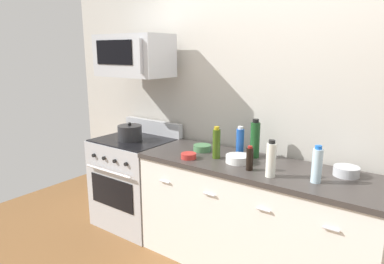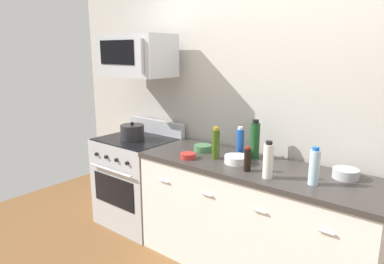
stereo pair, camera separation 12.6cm
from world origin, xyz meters
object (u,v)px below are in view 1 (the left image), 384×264
Objects in this scene: range_oven at (136,181)px; bottle_soy_sauce_dark at (250,159)px; bottle_olive_oil at (216,143)px; bottle_water_clear at (317,165)px; bottle_soda_blue at (240,142)px; bowl_white_ceramic at (238,158)px; bowl_red_small at (189,156)px; bowl_steel_prep at (346,171)px; stockpot at (130,133)px; bottle_vinegar_white at (271,159)px; bottle_wine_green at (255,139)px; bowl_green_glaze at (202,148)px; microwave at (134,56)px.

bottle_soy_sauce_dark is at bearing -6.19° from range_oven.
bottle_olive_oil is 0.84m from bottle_water_clear.
range_oven is 4.19× the size of bottle_soda_blue.
bottle_olive_oil is at bearing -178.14° from bowl_white_ceramic.
bowl_white_ceramic is (0.38, 0.15, 0.01)m from bowl_red_small.
range_oven is 3.96× the size of bottle_olive_oil.
bowl_steel_prep is (0.62, 0.30, -0.05)m from bottle_soy_sauce_dark.
bottle_vinegar_white is at bearing -4.85° from stockpot.
stockpot is at bearing 175.15° from bottle_vinegar_white.
bottle_olive_oil is 1.13× the size of stockpot.
bowl_red_small is at bearing -163.84° from bowl_steel_prep.
bottle_wine_green is (-0.59, 0.27, 0.03)m from bottle_water_clear.
bowl_green_glaze is 0.43m from bowl_white_ceramic.
bowl_white_ceramic reaches higher than bowl_red_small.
bottle_olive_oil reaches higher than bowl_white_ceramic.
bottle_soda_blue reaches higher than bottle_soy_sauce_dark.
bottle_soda_blue is (1.13, 0.10, -0.71)m from microwave.
bowl_green_glaze is 0.81× the size of bowl_white_ceramic.
bottle_soy_sauce_dark is at bearing -70.41° from bottle_wine_green.
bottle_olive_oil reaches higher than bowl_steel_prep.
bottle_vinegar_white is at bearing -37.85° from bottle_soda_blue.
bottle_wine_green reaches higher than bottle_olive_oil.
range_oven is 1.67m from bottle_vinegar_white.
bottle_wine_green reaches higher than bottle_water_clear.
bottle_olive_oil is 1.36× the size of bowl_white_ceramic.
bottle_vinegar_white reaches higher than range_oven.
range_oven is 8.26× the size of bowl_red_small.
range_oven is at bearing -172.83° from bottle_soda_blue.
microwave is 3.96× the size of bottle_soy_sauce_dark.
bottle_soy_sauce_dark is (-0.48, -0.04, -0.03)m from bottle_water_clear.
bowl_white_ceramic is at bearing 156.53° from bottle_vinegar_white.
bottle_wine_green reaches higher than bowl_steel_prep.
bottle_olive_oil is 1.00m from bowl_steel_prep.
bottle_soy_sauce_dark is 1.37m from stockpot.
bowl_green_glaze is 0.67× the size of stockpot.
bottle_water_clear is 0.31m from bottle_vinegar_white.
bowl_steel_prep is 0.91× the size of bowl_white_ceramic.
bottle_soda_blue is 1.29× the size of bowl_white_ceramic.
microwave is at bearing 176.12° from bowl_white_ceramic.
bowl_green_glaze is at bearing -167.04° from bottle_soda_blue.
range_oven is 4.11× the size of bottle_water_clear.
bottle_water_clear is (1.85, -0.11, 0.57)m from range_oven.
bottle_wine_green is at bearing 109.59° from bottle_soy_sauce_dark.
range_oven is 4.48× the size of stockpot.
bottle_water_clear is at bearing -4.66° from microwave.
bottle_vinegar_white is 1.50× the size of bowl_steel_prep.
bowl_steel_prep is at bearing 61.59° from bottle_water_clear.
bottle_soy_sauce_dark is 0.69m from bowl_steel_prep.
bowl_steel_prep is at bearing 16.16° from bowl_red_small.
bottle_soda_blue reaches higher than bowl_red_small.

